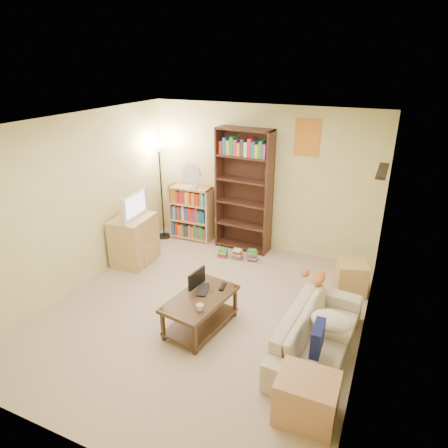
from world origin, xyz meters
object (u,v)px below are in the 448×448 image
Objects in this scene: side_table at (351,277)px; coffee_table at (200,308)px; sofa at (318,333)px; end_cabinet at (307,398)px; tabby_cat at (317,277)px; desk_fan at (191,175)px; television at (131,205)px; short_bookshelf at (191,213)px; tv_stand at (134,240)px; mug at (200,307)px; tall_bookshelf at (244,188)px; floor_lamp at (160,165)px; laptop at (206,290)px.

coffee_table is at bearing -134.31° from side_table.
sofa is 0.96m from end_cabinet.
tabby_cat is 0.89× the size of desk_fan.
side_table is (1.60, 1.64, -0.06)m from coffee_table.
end_cabinet is (3.35, -1.96, -0.77)m from television.
short_bookshelf is 3.11m from side_table.
tv_stand is 1.73× the size of desk_fan.
mug is 2.42m from side_table.
desk_fan reaches higher than television.
coffee_table is at bearing 152.04° from end_cabinet.
sofa is 3.00m from tall_bookshelf.
tabby_cat is at bearing -40.12° from tall_bookshelf.
tall_bookshelf reaches higher than short_bookshelf.
tabby_cat is 3.06m from desk_fan.
floor_lamp is at bearing 91.53° from tv_stand.
short_bookshelf is 1.05m from floor_lamp.
short_bookshelf reaches higher than end_cabinet.
sofa is 0.85× the size of tall_bookshelf.
short_bookshelf reaches higher than coffee_table.
coffee_table is at bearing -126.15° from television.
coffee_table is 0.61× the size of floor_lamp.
tall_bookshelf is at bearing 120.89° from end_cabinet.
desk_fan is (0.47, 1.17, 0.24)m from television.
short_bookshelf reaches higher than side_table.
sofa is 19.35× the size of mug.
tabby_cat is 0.51× the size of tv_stand.
end_cabinet is at bearing -47.37° from desk_fan.
laptop is 2.66m from desk_fan.
short_bookshelf is at bearing 166.54° from side_table.
sofa is 3.48m from television.
short_bookshelf is 0.57× the size of floor_lamp.
desk_fan is 3.19m from side_table.
mug is at bearing -39.60° from tv_stand.
tv_stand reaches higher than mug.
short_bookshelf reaches higher than tv_stand.
television reaches higher than sofa.
desk_fan reaches higher than side_table.
sofa is 1.68× the size of coffee_table.
short_bookshelf is at bearing 67.43° from tv_stand.
floor_lamp is (-3.16, 1.36, 0.82)m from tabby_cat.
tabby_cat is at bearing -99.67° from television.
laptop and side_table have the same top height.
television is at bearing 174.25° from tabby_cat.
desk_fan is at bearing 16.22° from laptop.
floor_lamp reaches higher than coffee_table.
tv_stand is 0.37× the size of tall_bookshelf.
floor_lamp reaches higher than laptop.
tall_bookshelf is (-1.81, 2.23, 0.87)m from sofa.
floor_lamp reaches higher than sofa.
tabby_cat is at bearing -113.77° from side_table.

